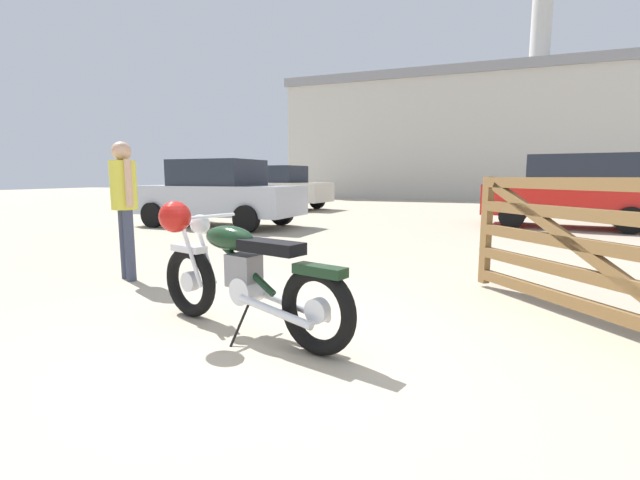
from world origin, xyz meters
name	(u,v)px	position (x,y,z in m)	size (l,w,h in m)	color
ground_plane	(283,348)	(0.00, 0.00, 0.00)	(80.00, 80.00, 0.00)	tan
vintage_motorcycle	(238,273)	(-0.45, 0.21, 0.49)	(1.99, 0.88, 1.07)	black
timber_gate	(607,245)	(2.37, 1.15, 0.70)	(1.55, 2.16, 1.60)	brown
bystander	(124,196)	(-2.61, 1.50, 1.02)	(0.40, 0.30, 1.66)	#383D51
blue_hatchback_right	(573,191)	(3.98, 9.31, 0.92)	(4.14, 2.36, 1.78)	black
dark_sedan_left	(218,193)	(-4.53, 7.11, 0.84)	(4.36, 2.26, 1.67)	black
red_hatchback_near	(276,188)	(-5.45, 13.25, 0.84)	(4.43, 2.45, 1.67)	black
industrial_building	(453,139)	(1.04, 26.72, 3.59)	(19.53, 10.83, 13.83)	beige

